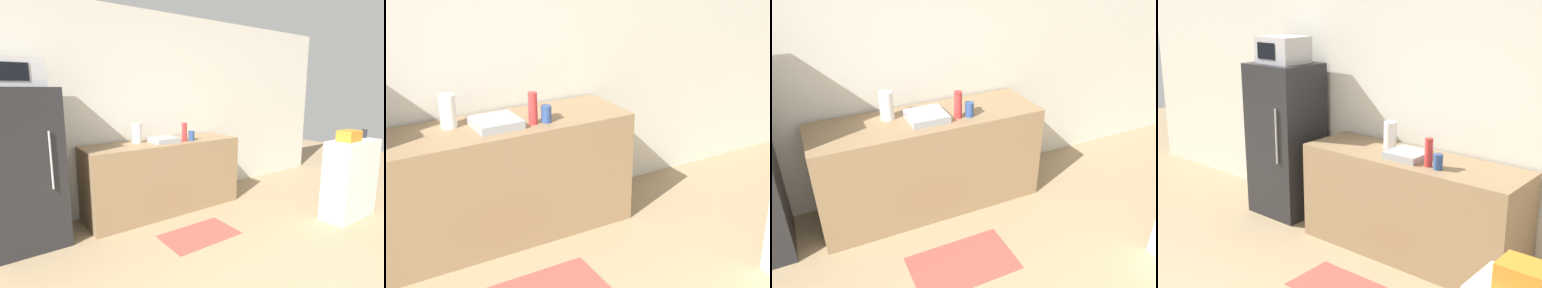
# 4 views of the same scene
# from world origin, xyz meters

# --- Properties ---
(wall_back) EXTENTS (8.00, 0.06, 2.60)m
(wall_back) POSITION_xyz_m (0.00, 3.13, 1.30)
(wall_back) COLOR silver
(wall_back) RESTS_ON ground_plane
(counter) EXTENTS (2.05, 0.63, 0.92)m
(counter) POSITION_xyz_m (0.48, 2.76, 0.46)
(counter) COLOR #937551
(counter) RESTS_ON ground_plane
(sink_basin) EXTENTS (0.33, 0.32, 0.06)m
(sink_basin) POSITION_xyz_m (0.46, 2.72, 0.95)
(sink_basin) COLOR #9EA3A8
(sink_basin) RESTS_ON counter
(bottle_tall) EXTENTS (0.07, 0.07, 0.24)m
(bottle_tall) POSITION_xyz_m (0.72, 2.64, 1.04)
(bottle_tall) COLOR red
(bottle_tall) RESTS_ON counter
(bottle_short) EXTENTS (0.08, 0.08, 0.13)m
(bottle_short) POSITION_xyz_m (0.82, 2.62, 0.99)
(bottle_short) COLOR #2D4C8C
(bottle_short) RESTS_ON counter
(paper_towel_roll) EXTENTS (0.12, 0.12, 0.25)m
(paper_towel_roll) POSITION_xyz_m (0.16, 2.87, 1.04)
(paper_towel_roll) COLOR white
(paper_towel_roll) RESTS_ON counter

